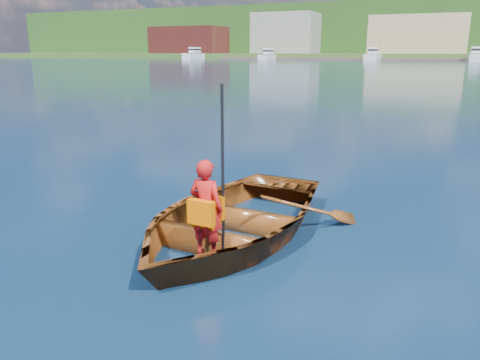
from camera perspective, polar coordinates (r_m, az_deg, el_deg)
ground at (r=6.71m, az=-5.50°, el=-7.04°), size 600.00×600.00×0.00m
rowboat at (r=6.64m, az=-1.12°, el=-4.61°), size 3.30×4.39×0.86m
child_paddler at (r=5.69m, az=-4.11°, el=-3.48°), size 0.47×0.36×2.10m
shoreline at (r=242.20m, az=22.86°, el=16.05°), size 400.00×140.00×22.00m
dock at (r=153.64m, az=26.06°, el=13.06°), size 160.03×10.46×0.80m
waterfront_buildings at (r=170.87m, az=19.86°, el=16.24°), size 202.00×16.00×14.00m
marina_yachts at (r=148.84m, az=21.72°, el=13.86°), size 146.64×13.15×4.31m
hillside_trees at (r=241.68m, az=21.18°, el=17.97°), size 312.40×86.43×26.17m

